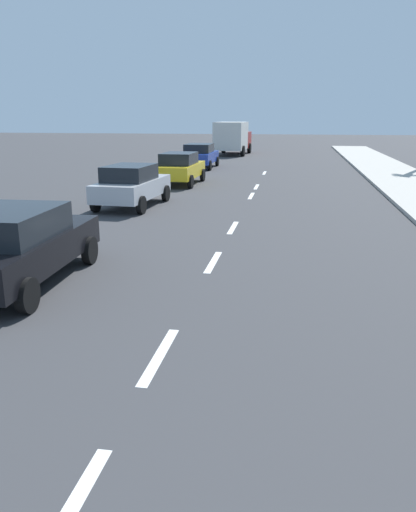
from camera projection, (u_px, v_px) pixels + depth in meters
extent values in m
plane|color=#38383A|center=(234.00, 225.00, 15.68)|extent=(160.00, 160.00, 0.00)
cube|color=white|center=(160.00, 355.00, 7.18)|extent=(0.16, 1.80, 0.01)
cube|color=white|center=(213.00, 262.00, 11.76)|extent=(0.16, 1.80, 0.01)
cube|color=white|center=(233.00, 228.00, 15.36)|extent=(0.16, 1.80, 0.01)
cube|color=white|center=(251.00, 196.00, 21.44)|extent=(0.16, 1.80, 0.01)
cube|color=white|center=(256.00, 187.00, 24.16)|extent=(0.16, 1.80, 0.01)
cube|color=white|center=(264.00, 173.00, 30.02)|extent=(0.16, 1.80, 0.01)
cube|color=black|center=(17.00, 250.00, 10.13)|extent=(2.06, 4.55, 0.64)
cube|color=black|center=(9.00, 224.00, 9.75)|extent=(1.75, 2.39, 0.56)
cylinder|color=black|center=(13.00, 248.00, 11.79)|extent=(0.21, 0.65, 0.64)
cylinder|color=black|center=(90.00, 250.00, 11.56)|extent=(0.21, 0.65, 0.64)
cylinder|color=black|center=(27.00, 295.00, 8.66)|extent=(0.21, 0.65, 0.64)
cube|color=#B7BABF|center=(132.00, 188.00, 18.81)|extent=(1.96, 4.22, 0.64)
cube|color=black|center=(130.00, 173.00, 18.46)|extent=(1.64, 2.23, 0.56)
cylinder|color=black|center=(125.00, 192.00, 20.41)|extent=(0.22, 0.65, 0.64)
cylinder|color=black|center=(166.00, 193.00, 20.04)|extent=(0.22, 0.65, 0.64)
cylinder|color=black|center=(96.00, 203.00, 17.78)|extent=(0.22, 0.65, 0.64)
cylinder|color=black|center=(141.00, 205.00, 17.41)|extent=(0.22, 0.65, 0.64)
cube|color=gold|center=(180.00, 170.00, 24.95)|extent=(1.81, 4.14, 0.64)
cube|color=black|center=(179.00, 159.00, 24.60)|extent=(1.56, 2.17, 0.56)
cylinder|color=black|center=(171.00, 174.00, 26.53)|extent=(0.19, 0.64, 0.64)
cylinder|color=black|center=(203.00, 175.00, 26.21)|extent=(0.19, 0.64, 0.64)
cylinder|color=black|center=(156.00, 181.00, 23.90)|extent=(0.19, 0.64, 0.64)
cylinder|color=black|center=(191.00, 182.00, 23.58)|extent=(0.19, 0.64, 0.64)
cube|color=#1E389E|center=(200.00, 157.00, 32.74)|extent=(1.86, 4.40, 0.64)
cube|color=black|center=(199.00, 148.00, 32.37)|extent=(1.63, 2.29, 0.56)
cylinder|color=black|center=(191.00, 161.00, 34.41)|extent=(0.18, 0.64, 0.64)
cylinder|color=black|center=(217.00, 161.00, 34.10)|extent=(0.18, 0.64, 0.64)
cylinder|color=black|center=(181.00, 165.00, 31.58)|extent=(0.18, 0.64, 0.64)
cylinder|color=black|center=(210.00, 165.00, 31.27)|extent=(0.18, 0.64, 0.64)
cube|color=maroon|center=(237.00, 140.00, 45.85)|extent=(2.51, 2.45, 1.40)
cube|color=silver|center=(231.00, 136.00, 42.92)|extent=(2.60, 4.27, 2.30)
cylinder|color=black|center=(224.00, 148.00, 46.18)|extent=(0.32, 0.91, 0.90)
cylinder|color=black|center=(249.00, 148.00, 45.68)|extent=(0.32, 0.91, 0.90)
cylinder|color=black|center=(215.00, 151.00, 42.52)|extent=(0.32, 0.91, 0.90)
cylinder|color=black|center=(243.00, 151.00, 42.02)|extent=(0.32, 0.91, 0.90)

